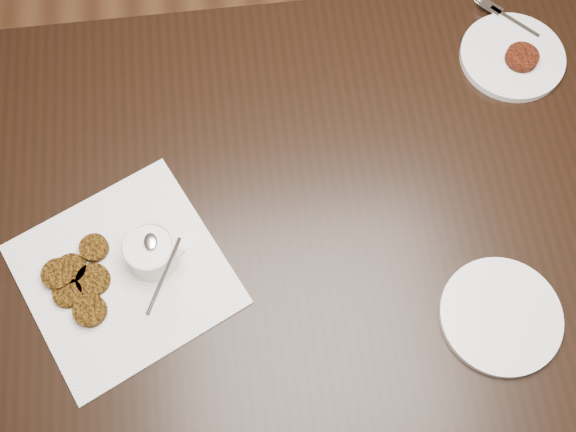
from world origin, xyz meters
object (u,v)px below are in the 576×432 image
(napkin, at_px, (124,274))
(table, at_px, (303,280))
(sauce_ramekin, at_px, (148,245))
(plate_with_patty, at_px, (513,54))
(plate_empty, at_px, (501,316))

(napkin, bearing_deg, table, 12.50)
(napkin, xyz_separation_m, sauce_ramekin, (0.05, 0.02, 0.06))
(table, xyz_separation_m, plate_with_patty, (0.45, 0.29, 0.39))
(table, xyz_separation_m, plate_empty, (0.30, -0.22, 0.38))
(table, relative_size, sauce_ramekin, 12.09)
(sauce_ramekin, bearing_deg, plate_with_patty, 24.97)
(napkin, height_order, plate_empty, plate_empty)
(sauce_ramekin, bearing_deg, napkin, -157.14)
(napkin, distance_m, plate_empty, 0.64)
(plate_with_patty, height_order, plate_empty, plate_with_patty)
(table, bearing_deg, plate_with_patty, 32.60)
(napkin, distance_m, plate_with_patty, 0.85)
(sauce_ramekin, xyz_separation_m, plate_empty, (0.57, -0.17, -0.06))
(plate_with_patty, distance_m, plate_empty, 0.53)
(table, xyz_separation_m, napkin, (-0.33, -0.07, 0.38))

